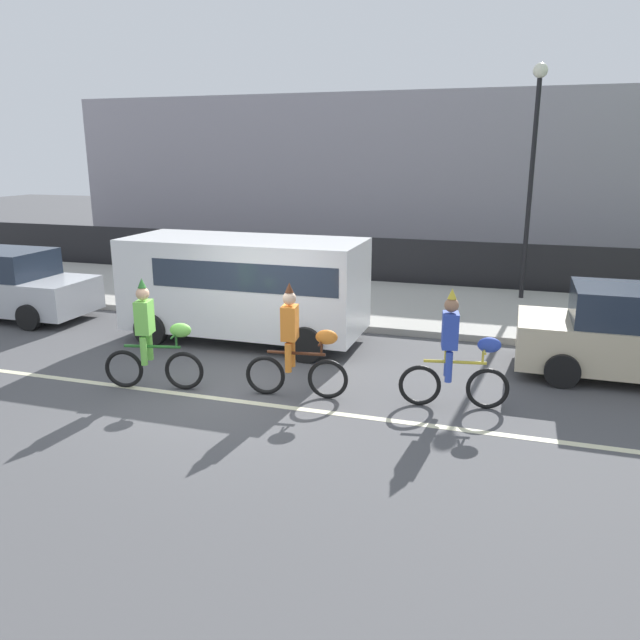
# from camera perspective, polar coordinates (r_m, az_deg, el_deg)

# --- Properties ---
(ground_plane) EXTENTS (80.00, 80.00, 0.00)m
(ground_plane) POSITION_cam_1_polar(r_m,az_deg,el_deg) (10.86, -8.14, -6.17)
(ground_plane) COLOR #4C4C4F
(road_centre_line) EXTENTS (36.00, 0.14, 0.01)m
(road_centre_line) POSITION_cam_1_polar(r_m,az_deg,el_deg) (10.44, -9.33, -7.09)
(road_centre_line) COLOR beige
(road_centre_line) RESTS_ON ground
(sidewalk_curb) EXTENTS (60.00, 5.00, 0.15)m
(sidewalk_curb) POSITION_cam_1_polar(r_m,az_deg,el_deg) (16.66, 1.49, 1.80)
(sidewalk_curb) COLOR #9E9B93
(sidewalk_curb) RESTS_ON ground
(fence_line) EXTENTS (40.00, 0.08, 1.40)m
(fence_line) POSITION_cam_1_polar(r_m,az_deg,el_deg) (19.29, 3.90, 5.50)
(fence_line) COLOR black
(fence_line) RESTS_ON ground
(building_backdrop) EXTENTS (28.00, 8.00, 6.03)m
(building_backdrop) POSITION_cam_1_polar(r_m,az_deg,el_deg) (27.35, 10.02, 13.02)
(building_backdrop) COLOR #99939E
(building_backdrop) RESTS_ON ground
(parade_cyclist_lime) EXTENTS (1.69, 0.56, 1.92)m
(parade_cyclist_lime) POSITION_cam_1_polar(r_m,az_deg,el_deg) (10.83, -15.05, -1.90)
(parade_cyclist_lime) COLOR black
(parade_cyclist_lime) RESTS_ON ground
(parade_cyclist_orange) EXTENTS (1.71, 0.51, 1.92)m
(parade_cyclist_orange) POSITION_cam_1_polar(r_m,az_deg,el_deg) (10.13, -2.13, -2.56)
(parade_cyclist_orange) COLOR black
(parade_cyclist_orange) RESTS_ON ground
(parade_cyclist_cobalt) EXTENTS (1.71, 0.53, 1.92)m
(parade_cyclist_cobalt) POSITION_cam_1_polar(r_m,az_deg,el_deg) (9.93, 12.34, -3.28)
(parade_cyclist_cobalt) COLOR black
(parade_cyclist_cobalt) RESTS_ON ground
(parked_van_white) EXTENTS (5.00, 2.22, 2.18)m
(parked_van_white) POSITION_cam_1_polar(r_m,az_deg,el_deg) (13.20, -6.64, 3.50)
(parked_van_white) COLOR white
(parked_van_white) RESTS_ON ground
(parked_car_silver) EXTENTS (4.10, 1.92, 1.64)m
(parked_car_silver) POSITION_cam_1_polar(r_m,az_deg,el_deg) (16.93, -26.56, 2.84)
(parked_car_silver) COLOR #B7BABF
(parked_car_silver) RESTS_ON ground
(parked_car_beige) EXTENTS (4.10, 1.92, 1.64)m
(parked_car_beige) POSITION_cam_1_polar(r_m,az_deg,el_deg) (12.30, 27.04, -1.35)
(parked_car_beige) COLOR beige
(parked_car_beige) RESTS_ON ground
(street_lamp_post) EXTENTS (0.36, 0.36, 5.86)m
(street_lamp_post) POSITION_cam_1_polar(r_m,az_deg,el_deg) (17.09, 18.95, 14.58)
(street_lamp_post) COLOR black
(street_lamp_post) RESTS_ON sidewalk_curb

